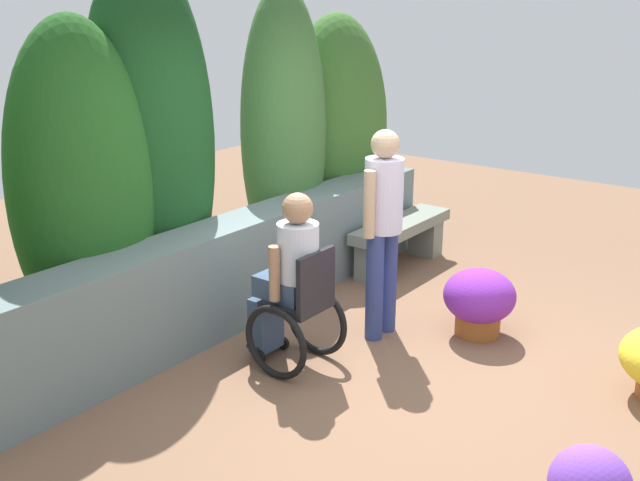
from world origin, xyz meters
The scene contains 7 objects.
ground_plane centered at (0.00, 0.00, 0.00)m, with size 13.52×13.52×0.00m, color brown.
stone_retaining_wall centered at (0.00, 1.57, 0.44)m, with size 5.18×0.43×0.87m, color slate.
hedge_backdrop centered at (0.12, 2.11, 1.34)m, with size 5.81×0.95×2.99m.
stone_bench centered at (1.97, 1.12, 0.32)m, with size 1.36×0.36×0.49m.
person_in_wheelchair centered at (-0.29, 0.67, 0.62)m, with size 0.53×0.66×1.33m.
person_standing_companion centered at (0.55, 0.43, 0.97)m, with size 0.49×0.30×1.67m.
flower_pot_purple_near centered at (1.02, -0.20, 0.30)m, with size 0.58×0.58×0.55m.
Camera 1 is at (-4.15, -2.52, 2.64)m, focal length 41.84 mm.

